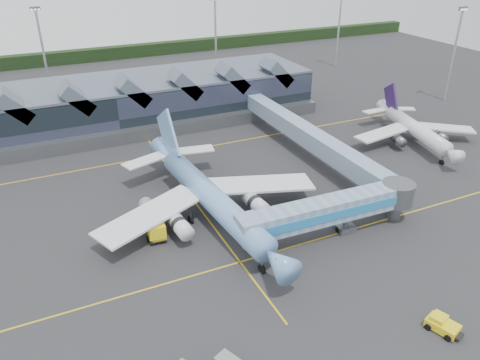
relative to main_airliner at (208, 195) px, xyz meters
name	(u,v)px	position (x,y,z in m)	size (l,w,h in m)	color
ground	(216,230)	(-0.43, -3.81, -3.78)	(260.00, 260.00, 0.00)	#262629
taxi_stripes	(192,198)	(-0.43, 6.19, -3.77)	(120.00, 60.00, 0.01)	gold
tree_line_far	(88,55)	(-0.43, 106.19, -1.78)	(260.00, 4.00, 4.00)	black
terminal	(109,105)	(-5.50, 43.54, 1.10)	(90.00, 22.25, 12.52)	black
light_masts	(197,44)	(20.57, 58.99, 8.71)	(132.40, 42.56, 22.45)	#999CA2
main_airliner	(208,195)	(0.00, 0.00, 0.00)	(34.71, 40.05, 12.86)	#6C95DB
regional_jet	(414,128)	(47.51, 8.87, -0.72)	(25.14, 27.89, 9.64)	silver
jet_bridge	(340,208)	(14.83, -11.62, 0.30)	(27.35, 4.82, 5.97)	#6B88B3
fuel_truck	(151,218)	(-8.52, 0.61, -2.05)	(3.12, 9.25, 3.08)	black
pushback_tug	(442,325)	(14.02, -31.38, -3.05)	(3.16, 4.02, 1.62)	yellow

